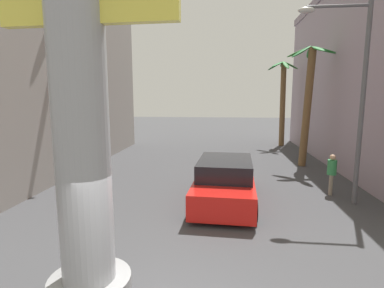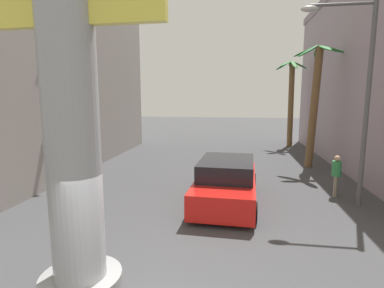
{
  "view_description": "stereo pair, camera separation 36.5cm",
  "coord_description": "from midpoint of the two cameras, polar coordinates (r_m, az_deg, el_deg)",
  "views": [
    {
      "loc": [
        0.99,
        -3.8,
        3.75
      ],
      "look_at": [
        0.0,
        5.46,
        2.31
      ],
      "focal_mm": 28.0,
      "sensor_mm": 36.0,
      "label": 1
    },
    {
      "loc": [
        1.35,
        -3.75,
        3.75
      ],
      "look_at": [
        0.0,
        5.46,
        2.31
      ],
      "focal_mm": 28.0,
      "sensor_mm": 36.0,
      "label": 2
    }
  ],
  "objects": [
    {
      "name": "pedestrian_mid_right",
      "position": [
        12.78,
        24.33,
        -4.76
      ],
      "size": [
        0.43,
        0.43,
        1.59
      ],
      "color": "gray",
      "rests_on": "ground"
    },
    {
      "name": "neon_sign_pole",
      "position": [
        5.15,
        -22.98,
        15.57
      ],
      "size": [
        3.16,
        1.4,
        10.11
      ],
      "color": "#9E9EA3",
      "rests_on": "ground"
    },
    {
      "name": "street_lamp",
      "position": [
        11.55,
        27.45,
        9.89
      ],
      "size": [
        2.37,
        0.28,
        6.87
      ],
      "color": "#59595E",
      "rests_on": "ground"
    },
    {
      "name": "palm_tree_far_right",
      "position": [
        24.39,
        16.44,
        8.54
      ],
      "size": [
        2.34,
        2.42,
        6.53
      ],
      "color": "brown",
      "rests_on": "ground"
    },
    {
      "name": "building_left",
      "position": [
        18.98,
        -31.84,
        17.08
      ],
      "size": [
        7.75,
        17.44,
        13.77
      ],
      "color": "gray",
      "rests_on": "ground"
    },
    {
      "name": "ground_plane",
      "position": [
        14.33,
        1.2,
        -6.36
      ],
      "size": [
        88.21,
        88.21,
        0.0
      ],
      "primitive_type": "plane",
      "color": "#424244"
    },
    {
      "name": "palm_tree_mid_left",
      "position": [
        15.64,
        -22.51,
        11.81
      ],
      "size": [
        2.81,
        2.95,
        8.25
      ],
      "color": "brown",
      "rests_on": "ground"
    },
    {
      "name": "car_lead",
      "position": [
        11.02,
        5.35,
        -7.09
      ],
      "size": [
        2.34,
        5.07,
        1.56
      ],
      "color": "black",
      "rests_on": "ground"
    },
    {
      "name": "palm_tree_mid_right",
      "position": [
        17.31,
        20.64,
        8.51
      ],
      "size": [
        2.61,
        2.66,
        6.5
      ],
      "color": "brown",
      "rests_on": "ground"
    }
  ]
}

